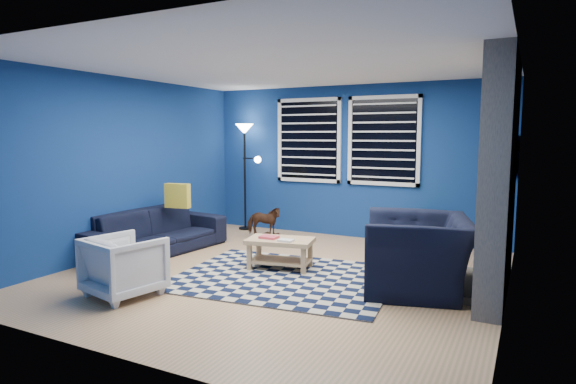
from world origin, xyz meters
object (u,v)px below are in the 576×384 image
Objects in this scene: coffee_table at (280,247)px; cabinet at (425,233)px; sofa at (156,232)px; rocking_horse at (264,221)px; armchair_bent at (124,266)px; tv at (514,157)px; floor_lamp at (245,143)px; armchair_big at (417,253)px.

coffee_table is 2.41m from cabinet.
coffee_table is at bearing -81.95° from sofa.
cabinet is at bearing -53.17° from sofa.
armchair_bent is at bearing 164.09° from rocking_horse.
armchair_bent is 1.12× the size of cabinet.
tv reaches higher than rocking_horse.
floor_lamp reaches higher than cabinet.
tv is at bearing -100.67° from rocking_horse.
armchair_big is at bearing -136.81° from armchair_bent.
armchair_big is at bearing -59.55° from cabinet.
floor_lamp is (-3.48, 2.05, 1.14)m from armchair_big.
rocking_horse reaches higher than cabinet.
cabinet is 0.33× the size of floor_lamp.
tv is 5.05m from armchair_bent.
sofa is at bearing -45.11° from armchair_bent.
floor_lamp is at bearing 32.16° from rocking_horse.
sofa is 2.39× the size of coffee_table.
rocking_horse is (-2.75, 1.42, -0.10)m from armchair_big.
sofa reaches higher than rocking_horse.
armchair_bent is 0.78× the size of coffee_table.
tv reaches higher than cabinet.
tv is at bearing 13.30° from cabinet.
floor_lamp is at bearing -65.58° from armchair_bent.
tv is 1.78× the size of rocking_horse.
tv is 3.78m from rocking_horse.
armchair_bent is (-3.56, -3.41, -1.08)m from tv.
floor_lamp is (-3.17, 0.08, 1.31)m from cabinet.
tv is 1.58× the size of cabinet.
floor_lamp is at bearing -135.59° from armchair_big.
floor_lamp is (-4.32, 0.25, 0.15)m from tv.
armchair_big is 1.39× the size of coffee_table.
coffee_table is at bearing -160.11° from rocking_horse.
sofa is at bearing -178.06° from coffee_table.
sofa is at bearing -157.88° from tv.
armchair_big is at bearing -83.28° from sofa.
rocking_horse is at bearing -173.92° from tv.
armchair_big is at bearing -0.93° from coffee_table.
cabinet is (1.41, 1.95, -0.05)m from coffee_table.
armchair_big is 1.97× the size of cabinet.
cabinet is 3.43m from floor_lamp.
rocking_horse is (-3.60, -0.38, -1.09)m from tv.
floor_lamp reaches higher than rocking_horse.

